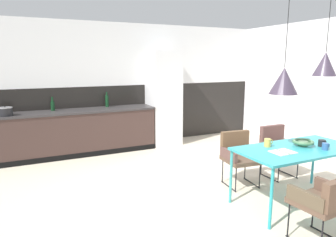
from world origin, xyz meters
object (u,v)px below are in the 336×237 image
object	(u,v)px
fruit_bowl	(303,142)
open_book	(283,152)
refrigerator_column	(164,98)
mug_short_terracotta	(325,146)
armchair_near_window	(326,199)
mug_wide_latte	(322,143)
dining_table	(298,151)
armchair_far_side	(239,152)
pendant_lamp_over_table_near	(284,81)
armchair_head_of_table	(277,145)
mug_white_ceramic	(268,143)
pendant_lamp_over_table_far	(325,64)
bottle_wine_green	(53,105)
bottle_oil_tall	(107,101)
cooking_pot	(5,112)

from	to	relation	value
fruit_bowl	open_book	xyz separation A→B (m)	(-0.47, -0.12, -0.04)
refrigerator_column	mug_short_terracotta	world-z (taller)	refrigerator_column
armchair_near_window	mug_wide_latte	xyz separation A→B (m)	(0.82, 0.73, 0.29)
refrigerator_column	armchair_near_window	world-z (taller)	refrigerator_column
dining_table	armchair_far_side	distance (m)	0.91
pendant_lamp_over_table_near	armchair_head_of_table	bearing A→B (deg)	45.96
open_book	mug_white_ceramic	size ratio (longest dim) A/B	2.07
dining_table	mug_wide_latte	world-z (taller)	mug_wide_latte
armchair_far_side	mug_white_ceramic	distance (m)	0.71
armchair_head_of_table	pendant_lamp_over_table_far	size ratio (longest dim) A/B	0.86
mug_white_ceramic	mug_wide_latte	world-z (taller)	mug_white_ceramic
mug_wide_latte	refrigerator_column	bearing A→B (deg)	100.48
dining_table	bottle_wine_green	bearing A→B (deg)	126.27
pendant_lamp_over_table_far	refrigerator_column	bearing A→B (deg)	100.44
mug_white_ceramic	bottle_oil_tall	world-z (taller)	bottle_oil_tall
armchair_head_of_table	open_book	bearing A→B (deg)	48.10
refrigerator_column	dining_table	distance (m)	3.47
mug_white_ceramic	dining_table	bearing A→B (deg)	-34.04
armchair_far_side	bottle_wine_green	world-z (taller)	bottle_wine_green
dining_table	cooking_pot	distance (m)	4.78
open_book	bottle_oil_tall	world-z (taller)	bottle_oil_tall
bottle_wine_green	armchair_far_side	bearing A→B (deg)	-49.15
bottle_wine_green	cooking_pot	bearing A→B (deg)	-161.91
mug_wide_latte	open_book	bearing A→B (deg)	179.16
mug_white_ceramic	bottle_oil_tall	xyz separation A→B (m)	(-1.23, 3.41, 0.22)
open_book	mug_white_ceramic	world-z (taller)	mug_white_ceramic
mug_white_ceramic	pendant_lamp_over_table_near	bearing A→B (deg)	-92.48
fruit_bowl	mug_wide_latte	xyz separation A→B (m)	(0.19, -0.13, -0.00)
armchair_far_side	pendant_lamp_over_table_far	xyz separation A→B (m)	(0.58, -0.88, 1.30)
armchair_head_of_table	bottle_oil_tall	xyz separation A→B (m)	(-2.06, 2.75, 0.52)
fruit_bowl	mug_white_ceramic	world-z (taller)	mug_white_ceramic
armchair_head_of_table	bottle_wine_green	xyz separation A→B (m)	(-3.14, 2.70, 0.49)
mug_white_ceramic	bottle_oil_tall	size ratio (longest dim) A/B	0.41
refrigerator_column	dining_table	bearing A→B (deg)	-84.71
mug_white_ceramic	bottle_wine_green	xyz separation A→B (m)	(-2.31, 3.36, 0.19)
armchair_head_of_table	pendant_lamp_over_table_near	distance (m)	1.64
cooking_pot	mug_white_ceramic	bearing A→B (deg)	-44.81
armchair_head_of_table	mug_wide_latte	bearing A→B (deg)	79.05
pendant_lamp_over_table_near	pendant_lamp_over_table_far	world-z (taller)	same
refrigerator_column	mug_wide_latte	world-z (taller)	refrigerator_column
mug_wide_latte	cooking_pot	bearing A→B (deg)	137.98
dining_table	armchair_near_window	bearing A→B (deg)	-121.03
mug_wide_latte	dining_table	bearing A→B (deg)	166.15
mug_white_ceramic	pendant_lamp_over_table_near	size ratio (longest dim) A/B	0.12
mug_wide_latte	mug_short_terracotta	size ratio (longest dim) A/B	1.10
pendant_lamp_over_table_near	mug_short_terracotta	bearing A→B (deg)	-20.72
armchair_far_side	cooking_pot	size ratio (longest dim) A/B	3.22
bottle_oil_tall	pendant_lamp_over_table_near	world-z (taller)	pendant_lamp_over_table_near
bottle_oil_tall	dining_table	bearing A→B (deg)	-66.90
bottle_wine_green	dining_table	bearing A→B (deg)	-53.73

